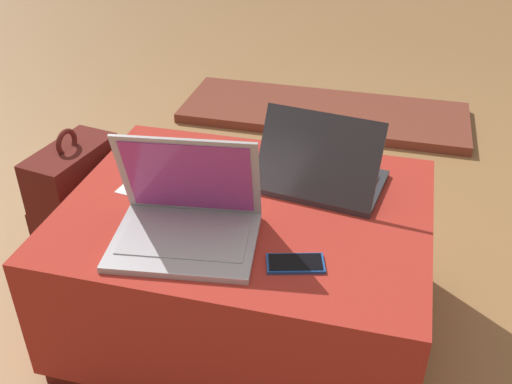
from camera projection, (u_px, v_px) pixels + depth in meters
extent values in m
plane|color=#9E7042|center=(247.00, 321.00, 1.80)|extent=(14.00, 14.00, 0.00)
cube|color=maroon|center=(247.00, 315.00, 1.79)|extent=(0.92, 0.72, 0.05)
cube|color=#B22D23|center=(247.00, 260.00, 1.68)|extent=(0.96, 0.75, 0.37)
cube|color=#B7B7BC|center=(185.00, 241.00, 1.44)|extent=(0.37, 0.30, 0.02)
cube|color=#B2B2B7|center=(184.00, 240.00, 1.43)|extent=(0.32, 0.18, 0.00)
cube|color=#B7B7BC|center=(189.00, 176.00, 1.44)|extent=(0.35, 0.14, 0.25)
cube|color=#B23D93|center=(189.00, 178.00, 1.44)|extent=(0.31, 0.12, 0.22)
cube|color=#333338|center=(323.00, 182.00, 1.67)|extent=(0.35, 0.28, 0.02)
cube|color=#232328|center=(324.00, 178.00, 1.67)|extent=(0.30, 0.17, 0.00)
cube|color=#333338|center=(318.00, 157.00, 1.56)|extent=(0.34, 0.16, 0.21)
cube|color=#1E4799|center=(319.00, 157.00, 1.56)|extent=(0.30, 0.14, 0.19)
cube|color=#1E4C9E|center=(295.00, 263.00, 1.37)|extent=(0.15, 0.10, 0.01)
cube|color=black|center=(295.00, 262.00, 1.37)|extent=(0.13, 0.09, 0.00)
cube|color=#5B1E19|center=(79.00, 207.00, 1.93)|extent=(0.20, 0.32, 0.43)
cube|color=#4E1A15|center=(62.00, 222.00, 2.01)|extent=(0.09, 0.24, 0.19)
torus|color=#5B1E19|center=(67.00, 143.00, 1.81)|extent=(0.03, 0.09, 0.09)
cube|color=white|center=(175.00, 174.00, 1.71)|extent=(0.25, 0.32, 0.00)
cube|color=gray|center=(174.00, 174.00, 1.71)|extent=(0.19, 0.23, 0.00)
cube|color=brown|center=(324.00, 113.00, 2.99)|extent=(1.40, 0.50, 0.04)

